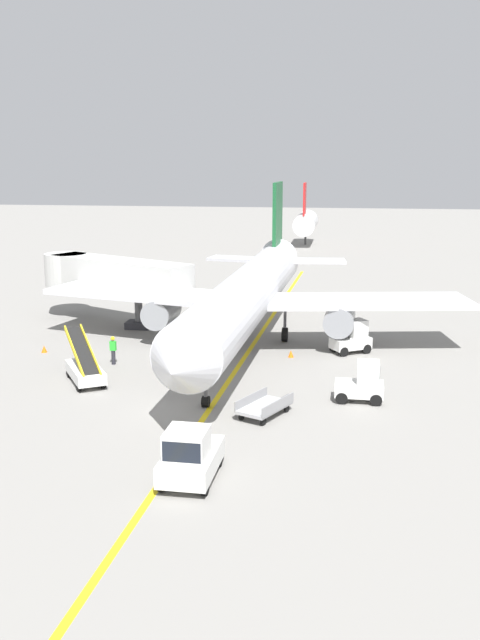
{
  "coord_description": "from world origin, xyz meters",
  "views": [
    {
      "loc": [
        7.75,
        -31.6,
        11.87
      ],
      "look_at": [
        1.47,
        9.4,
        2.5
      ],
      "focal_mm": 39.96,
      "sensor_mm": 36.0,
      "label": 1
    }
  ],
  "objects_px": {
    "safety_cone_nose_left": "(85,351)",
    "airliner": "(249,294)",
    "baggage_tug_near_wing": "(353,338)",
    "baggage_cart_loaded": "(265,406)",
    "jet_bridge": "(106,276)",
    "ground_crew_marshaller": "(113,349)",
    "safety_cone_wingtip_left": "(44,349)",
    "belt_loader_forward_hold": "(85,368)",
    "baggage_tug_by_cargo_door": "(362,384)",
    "safety_cone_nose_right": "(291,354)",
    "pushback_tug": "(190,456)"
  },
  "relations": [
    {
      "from": "jet_bridge",
      "to": "safety_cone_nose_right",
      "type": "bearing_deg",
      "value": -27.69
    },
    {
      "from": "baggage_tug_by_cargo_door",
      "to": "baggage_cart_loaded",
      "type": "relative_size",
      "value": 0.65
    },
    {
      "from": "baggage_tug_by_cargo_door",
      "to": "ground_crew_marshaller",
      "type": "distance_m",
      "value": 15.16
    },
    {
      "from": "pushback_tug",
      "to": "baggage_cart_loaded",
      "type": "distance_m",
      "value": 7.62
    },
    {
      "from": "ground_crew_marshaller",
      "to": "safety_cone_wingtip_left",
      "type": "xyz_separation_m",
      "value": [
        -5.19,
        1.91,
        -0.69
      ]
    },
    {
      "from": "jet_bridge",
      "to": "safety_cone_wingtip_left",
      "type": "relative_size",
      "value": 28.75
    },
    {
      "from": "baggage_tug_near_wing",
      "to": "baggage_tug_by_cargo_door",
      "type": "xyz_separation_m",
      "value": [
        0.46,
        -9.3,
        0.0
      ]
    },
    {
      "from": "jet_bridge",
      "to": "baggage_cart_loaded",
      "type": "bearing_deg",
      "value": -52.24
    },
    {
      "from": "pushback_tug",
      "to": "ground_crew_marshaller",
      "type": "xyz_separation_m",
      "value": [
        -7.93,
        14.65,
        -0.08
      ]
    },
    {
      "from": "baggage_tug_near_wing",
      "to": "baggage_cart_loaded",
      "type": "xyz_separation_m",
      "value": [
        -4.12,
        -12.1,
        -0.46
      ]
    },
    {
      "from": "baggage_tug_near_wing",
      "to": "ground_crew_marshaller",
      "type": "distance_m",
      "value": 14.81
    },
    {
      "from": "safety_cone_nose_left",
      "to": "airliner",
      "type": "bearing_deg",
      "value": 20.39
    },
    {
      "from": "ground_crew_marshaller",
      "to": "airliner",
      "type": "bearing_deg",
      "value": 37.11
    },
    {
      "from": "safety_cone_nose_right",
      "to": "safety_cone_wingtip_left",
      "type": "xyz_separation_m",
      "value": [
        -15.47,
        -1.22,
        0.0
      ]
    },
    {
      "from": "jet_bridge",
      "to": "airliner",
      "type": "bearing_deg",
      "value": -24.23
    },
    {
      "from": "pushback_tug",
      "to": "baggage_tug_near_wing",
      "type": "bearing_deg",
      "value": 72.62
    },
    {
      "from": "safety_cone_nose_left",
      "to": "safety_cone_wingtip_left",
      "type": "xyz_separation_m",
      "value": [
        -2.7,
        0.02,
        0.0
      ]
    },
    {
      "from": "airliner",
      "to": "jet_bridge",
      "type": "xyz_separation_m",
      "value": [
        -11.3,
        5.09,
        0.12
      ]
    },
    {
      "from": "jet_bridge",
      "to": "baggage_cart_loaded",
      "type": "height_order",
      "value": "jet_bridge"
    },
    {
      "from": "airliner",
      "to": "belt_loader_forward_hold",
      "type": "distance_m",
      "value": 12.21
    },
    {
      "from": "belt_loader_forward_hold",
      "to": "safety_cone_nose_left",
      "type": "relative_size",
      "value": 11.12
    },
    {
      "from": "baggage_tug_by_cargo_door",
      "to": "safety_cone_wingtip_left",
      "type": "xyz_separation_m",
      "value": [
        -19.66,
        6.41,
        -0.71
      ]
    },
    {
      "from": "airliner",
      "to": "safety_cone_wingtip_left",
      "type": "distance_m",
      "value": 13.4
    },
    {
      "from": "jet_bridge",
      "to": "belt_loader_forward_hold",
      "type": "height_order",
      "value": "jet_bridge"
    },
    {
      "from": "airliner",
      "to": "jet_bridge",
      "type": "bearing_deg",
      "value": 155.77
    },
    {
      "from": "ground_crew_marshaller",
      "to": "baggage_cart_loaded",
      "type": "bearing_deg",
      "value": -36.47
    },
    {
      "from": "baggage_tug_by_cargo_door",
      "to": "baggage_cart_loaded",
      "type": "bearing_deg",
      "value": -148.57
    },
    {
      "from": "pushback_tug",
      "to": "ground_crew_marshaller",
      "type": "height_order",
      "value": "pushback_tug"
    },
    {
      "from": "safety_cone_nose_right",
      "to": "airliner",
      "type": "bearing_deg",
      "value": 141.01
    },
    {
      "from": "baggage_tug_by_cargo_door",
      "to": "ground_crew_marshaller",
      "type": "xyz_separation_m",
      "value": [
        -14.47,
        4.5,
        -0.02
      ]
    },
    {
      "from": "safety_cone_wingtip_left",
      "to": "ground_crew_marshaller",
      "type": "bearing_deg",
      "value": -20.16
    },
    {
      "from": "baggage_tug_near_wing",
      "to": "airliner",
      "type": "bearing_deg",
      "value": 173.77
    },
    {
      "from": "baggage_tug_by_cargo_door",
      "to": "ground_crew_marshaller",
      "type": "relative_size",
      "value": 1.42
    },
    {
      "from": "baggage_tug_by_cargo_door",
      "to": "baggage_tug_near_wing",
      "type": "bearing_deg",
      "value": 92.84
    },
    {
      "from": "jet_bridge",
      "to": "ground_crew_marshaller",
      "type": "distance_m",
      "value": 11.64
    },
    {
      "from": "baggage_cart_loaded",
      "to": "safety_cone_nose_left",
      "type": "xyz_separation_m",
      "value": [
        -12.38,
        9.19,
        -0.25
      ]
    },
    {
      "from": "jet_bridge",
      "to": "ground_crew_marshaller",
      "type": "bearing_deg",
      "value": -69.39
    },
    {
      "from": "ground_crew_marshaller",
      "to": "safety_cone_nose_left",
      "type": "bearing_deg",
      "value": 142.83
    },
    {
      "from": "safety_cone_nose_left",
      "to": "baggage_tug_near_wing",
      "type": "bearing_deg",
      "value": 10.0
    },
    {
      "from": "baggage_cart_loaded",
      "to": "safety_cone_wingtip_left",
      "type": "relative_size",
      "value": 8.49
    },
    {
      "from": "pushback_tug",
      "to": "baggage_cart_loaded",
      "type": "xyz_separation_m",
      "value": [
        1.96,
        7.34,
        -0.53
      ]
    },
    {
      "from": "baggage_cart_loaded",
      "to": "ground_crew_marshaller",
      "type": "distance_m",
      "value": 12.3
    },
    {
      "from": "baggage_tug_by_cargo_door",
      "to": "safety_cone_nose_left",
      "type": "distance_m",
      "value": 18.14
    },
    {
      "from": "airliner",
      "to": "belt_loader_forward_hold",
      "type": "bearing_deg",
      "value": -130.49
    },
    {
      "from": "baggage_tug_near_wing",
      "to": "baggage_cart_loaded",
      "type": "height_order",
      "value": "baggage_tug_near_wing"
    },
    {
      "from": "pushback_tug",
      "to": "safety_cone_wingtip_left",
      "type": "xyz_separation_m",
      "value": [
        -13.12,
        16.55,
        -0.77
      ]
    },
    {
      "from": "safety_cone_nose_right",
      "to": "safety_cone_wingtip_left",
      "type": "distance_m",
      "value": 15.52
    },
    {
      "from": "baggage_tug_near_wing",
      "to": "safety_cone_wingtip_left",
      "type": "bearing_deg",
      "value": -171.44
    },
    {
      "from": "baggage_tug_by_cargo_door",
      "to": "safety_cone_nose_right",
      "type": "bearing_deg",
      "value": 118.81
    },
    {
      "from": "safety_cone_nose_left",
      "to": "safety_cone_nose_right",
      "type": "xyz_separation_m",
      "value": [
        12.77,
        1.24,
        0.0
      ]
    }
  ]
}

